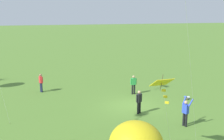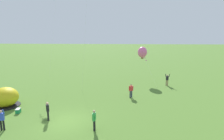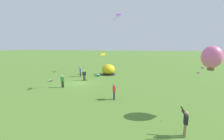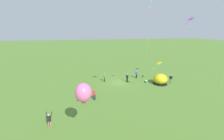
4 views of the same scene
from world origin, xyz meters
TOP-DOWN VIEW (x-y plane):
  - ground_plane at (0.00, 0.00)m, footprint 300.00×300.00m
  - cooler_box at (-5.25, 1.31)m, footprint 0.44×0.58m
  - toddler_crawling at (0.05, -5.02)m, footprint 0.30×0.55m
  - person_watching_sky at (2.84, -1.29)m, footprint 0.24×0.59m
  - person_flying_kite at (-4.52, -1.90)m, footprint 0.70×0.58m
  - person_far_back at (6.00, 6.60)m, footprint 0.55×0.37m
  - person_center_field at (-1.61, 0.08)m, footprint 0.39×0.53m
  - kite_yellow at (-7.63, 1.54)m, footprint 2.13×2.13m

SIDE VIEW (x-z plane):
  - ground_plane at x=0.00m, z-range 0.00..0.00m
  - toddler_crawling at x=0.05m, z-range 0.02..0.34m
  - cooler_box at x=-5.25m, z-range 0.00..0.44m
  - person_watching_sky at x=2.84m, z-range 0.10..1.82m
  - person_far_back at x=6.00m, z-range 0.10..1.82m
  - person_center_field at x=-1.61m, z-range 0.10..1.82m
  - person_flying_kite at x=-4.52m, z-range 0.05..1.94m
  - kite_yellow at x=-7.63m, z-range 1.64..6.01m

